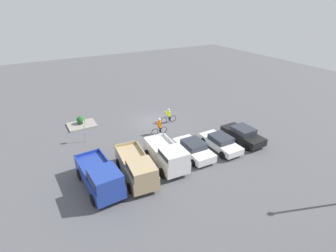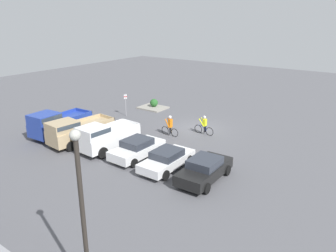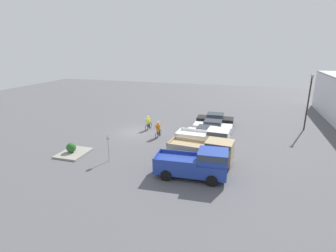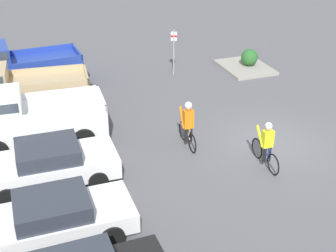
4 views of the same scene
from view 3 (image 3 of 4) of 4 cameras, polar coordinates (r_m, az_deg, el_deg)
name	(u,v)px [view 3 (image 3 of 4)]	position (r m, az deg, el deg)	size (l,w,h in m)	color
ground_plane	(137,132)	(30.04, -6.85, -1.29)	(80.00, 80.00, 0.00)	#56565B
sedan_0	(215,119)	(32.76, 10.22, 1.47)	(2.10, 4.41, 1.45)	black
sedan_1	(213,126)	(30.09, 9.71, -0.01)	(1.97, 4.31, 1.33)	white
sedan_2	(207,133)	(27.47, 8.43, -1.57)	(2.10, 4.34, 1.40)	white
pickup_truck_0	(206,139)	(24.64, 8.35, -2.77)	(2.44, 4.96, 2.14)	white
pickup_truck_1	(205,151)	(22.01, 7.99, -5.31)	(2.53, 5.49, 2.09)	tan
pickup_truck_2	(197,163)	(19.53, 6.37, -8.08)	(2.49, 5.40, 2.24)	#233D9E
cyclist_0	(158,129)	(27.87, -2.13, -0.67)	(1.74, 0.46, 1.80)	black
cyclist_1	(148,123)	(30.51, -4.30, 0.72)	(1.88, 0.46, 1.68)	black
fire_lane_sign	(108,145)	(22.56, -12.89, -4.15)	(0.15, 0.28, 2.34)	#9E9EA3
lamppost	(309,98)	(33.64, 28.32, 5.46)	(0.36, 0.36, 6.45)	#2D2823
curb_island	(74,153)	(25.41, -19.82, -5.55)	(2.91, 2.33, 0.15)	gray
shrub	(71,148)	(25.35, -20.33, -4.41)	(0.87, 0.87, 0.87)	#286028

